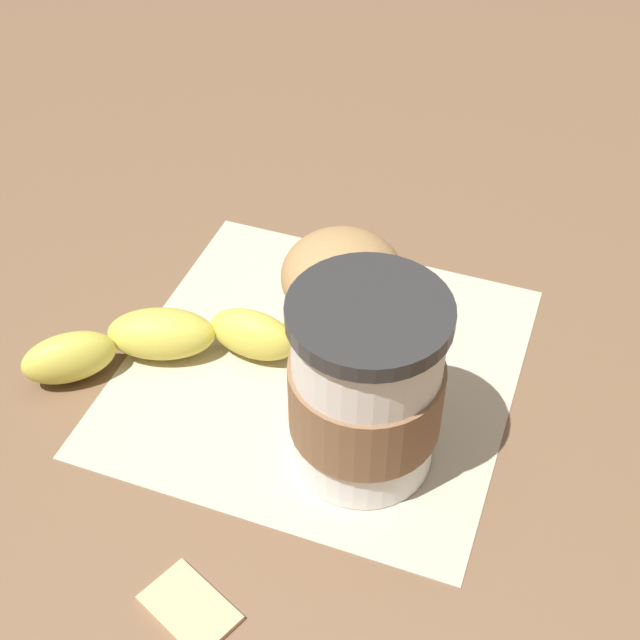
% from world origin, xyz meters
% --- Properties ---
extents(ground_plane, '(3.00, 3.00, 0.00)m').
position_xyz_m(ground_plane, '(0.00, 0.00, 0.00)').
color(ground_plane, brown).
extents(paper_napkin, '(0.30, 0.30, 0.00)m').
position_xyz_m(paper_napkin, '(0.00, 0.00, 0.00)').
color(paper_napkin, beige).
rests_on(paper_napkin, ground_plane).
extents(coffee_cup, '(0.09, 0.09, 0.12)m').
position_xyz_m(coffee_cup, '(-0.06, 0.05, 0.06)').
color(coffee_cup, white).
rests_on(coffee_cup, paper_napkin).
extents(muffin, '(0.08, 0.08, 0.09)m').
position_xyz_m(muffin, '(-0.00, -0.03, 0.05)').
color(muffin, white).
rests_on(muffin, paper_napkin).
extents(banana, '(0.15, 0.13, 0.04)m').
position_xyz_m(banana, '(0.09, 0.05, 0.02)').
color(banana, '#D6CC4C').
rests_on(banana, paper_napkin).
extents(sugar_packet, '(0.06, 0.04, 0.01)m').
position_xyz_m(sugar_packet, '(-0.04, 0.18, 0.00)').
color(sugar_packet, '#E0B27F').
rests_on(sugar_packet, ground_plane).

